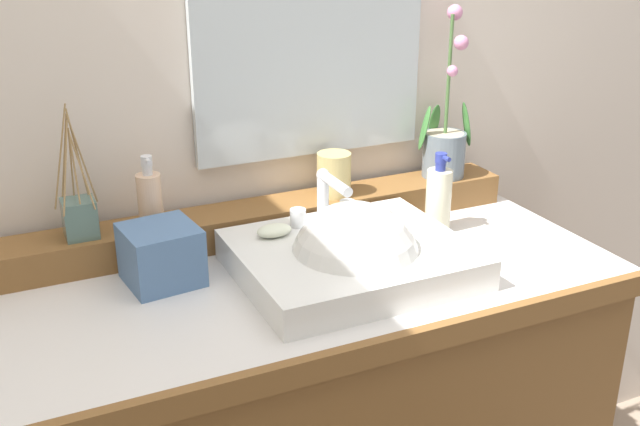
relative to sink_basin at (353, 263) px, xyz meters
The scene contains 11 objects.
wall_back 0.54m from the sink_basin, 101.56° to the left, with size 2.86×0.20×2.42m, color beige.
back_ledge 0.27m from the sink_basin, 109.04° to the left, with size 1.15×0.11×0.07m, color brown.
sink_basin is the anchor object (origin of this frame).
soap_bar 0.17m from the sink_basin, 136.98° to the left, with size 0.07×0.04×0.02m, color silver.
potted_plant 0.47m from the sink_basin, 34.99° to the left, with size 0.14×0.11×0.39m.
soap_dispenser 0.42m from the sink_basin, 142.85° to the left, with size 0.05×0.05×0.14m.
tumbler_cup 0.28m from the sink_basin, 72.22° to the left, with size 0.07×0.07×0.09m, color tan.
reed_diffuser 0.53m from the sink_basin, 151.38° to the left, with size 0.08×0.09×0.26m.
lotion_bottle 0.30m from the sink_basin, 24.36° to the left, with size 0.05×0.06×0.17m.
tissue_box 0.36m from the sink_basin, 158.72° to the left, with size 0.13×0.13×0.11m, color #4D6F9D.
mirror 0.47m from the sink_basin, 79.88° to the left, with size 0.52×0.02×0.45m, color silver.
Camera 1 is at (-0.51, -1.19, 1.52)m, focal length 42.45 mm.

